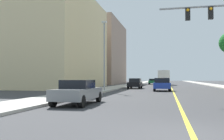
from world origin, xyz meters
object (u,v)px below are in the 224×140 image
object	(u,v)px
car_green	(153,81)
car_gray	(78,92)
car_blue	(162,84)
street_lamp	(104,52)
delivery_truck	(164,77)
car_silver	(165,82)
car_black	(135,83)

from	to	relation	value
car_green	car_gray	distance (m)	45.86
car_gray	car_blue	distance (m)	16.54
car_green	street_lamp	bearing A→B (deg)	-95.90
car_green	delivery_truck	xyz separation A→B (m)	(2.68, -3.94, 0.93)
car_silver	delivery_truck	distance (m)	11.62
car_green	car_silver	bearing A→B (deg)	-79.52
car_gray	delivery_truck	xyz separation A→B (m)	(4.29, 41.89, 0.94)
car_blue	car_green	bearing A→B (deg)	93.84
car_black	car_green	distance (m)	23.94
street_lamp	car_green	bearing A→B (deg)	84.13
car_silver	delivery_truck	world-z (taller)	delivery_truck
car_green	car_gray	bearing A→B (deg)	-92.04
car_silver	car_black	bearing A→B (deg)	-117.49
street_lamp	car_silver	world-z (taller)	street_lamp
car_green	car_gray	xyz separation A→B (m)	(-1.60, -45.84, -0.01)
car_black	delivery_truck	xyz separation A→B (m)	(3.82, 19.97, 0.90)
street_lamp	car_silver	xyz separation A→B (m)	(6.26, 17.35, -3.62)
car_black	delivery_truck	distance (m)	20.35
car_black	street_lamp	bearing A→B (deg)	76.15
car_gray	car_blue	xyz separation A→B (m)	(4.34, 15.96, 0.05)
car_green	car_gray	size ratio (longest dim) A/B	1.03
car_blue	delivery_truck	distance (m)	25.95
car_green	car_blue	xyz separation A→B (m)	(2.74, -29.88, 0.04)
car_blue	delivery_truck	xyz separation A→B (m)	(-0.06, 25.94, 0.90)
car_green	car_silver	world-z (taller)	car_silver
delivery_truck	car_blue	bearing A→B (deg)	-89.23
street_lamp	car_blue	size ratio (longest dim) A/B	1.96
street_lamp	delivery_truck	bearing A→B (deg)	78.17
car_black	car_gray	distance (m)	21.93
car_black	car_gray	bearing A→B (deg)	88.97
car_black	delivery_truck	size ratio (longest dim) A/B	0.50
street_lamp	car_gray	size ratio (longest dim) A/B	1.77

